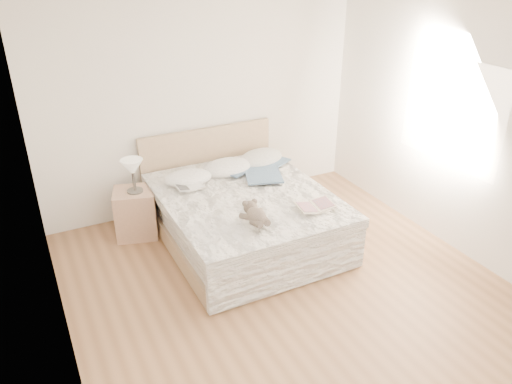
# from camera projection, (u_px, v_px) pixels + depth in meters

# --- Properties ---
(floor) EXTENTS (4.00, 4.50, 0.00)m
(floor) POSITION_uv_depth(u_px,v_px,m) (296.00, 296.00, 4.74)
(floor) COLOR brown
(floor) RESTS_ON ground
(wall_back) EXTENTS (4.00, 0.02, 2.70)m
(wall_back) POSITION_uv_depth(u_px,v_px,m) (203.00, 99.00, 5.93)
(wall_back) COLOR white
(wall_back) RESTS_ON ground
(wall_left) EXTENTS (0.02, 4.50, 2.70)m
(wall_left) POSITION_uv_depth(u_px,v_px,m) (46.00, 220.00, 3.33)
(wall_left) COLOR white
(wall_left) RESTS_ON ground
(wall_right) EXTENTS (0.02, 4.50, 2.70)m
(wall_right) POSITION_uv_depth(u_px,v_px,m) (474.00, 130.00, 4.95)
(wall_right) COLOR white
(wall_right) RESTS_ON ground
(window) EXTENTS (0.02, 1.30, 1.10)m
(window) POSITION_uv_depth(u_px,v_px,m) (452.00, 112.00, 5.14)
(window) COLOR white
(window) RESTS_ON wall_right
(bed) EXTENTS (1.72, 2.14, 1.00)m
(bed) POSITION_uv_depth(u_px,v_px,m) (242.00, 214.00, 5.56)
(bed) COLOR tan
(bed) RESTS_ON floor
(nightstand) EXTENTS (0.54, 0.51, 0.56)m
(nightstand) POSITION_uv_depth(u_px,v_px,m) (136.00, 213.00, 5.63)
(nightstand) COLOR tan
(nightstand) RESTS_ON floor
(table_lamp) EXTENTS (0.31, 0.31, 0.38)m
(table_lamp) POSITION_uv_depth(u_px,v_px,m) (133.00, 169.00, 5.36)
(table_lamp) COLOR #48443E
(table_lamp) RESTS_ON nightstand
(pillow_left) EXTENTS (0.58, 0.44, 0.16)m
(pillow_left) POSITION_uv_depth(u_px,v_px,m) (188.00, 178.00, 5.62)
(pillow_left) COLOR white
(pillow_left) RESTS_ON bed
(pillow_middle) EXTENTS (0.64, 0.47, 0.18)m
(pillow_middle) POSITION_uv_depth(u_px,v_px,m) (227.00, 167.00, 5.88)
(pillow_middle) COLOR white
(pillow_middle) RESTS_ON bed
(pillow_right) EXTENTS (0.74, 0.63, 0.19)m
(pillow_right) POSITION_uv_depth(u_px,v_px,m) (261.00, 158.00, 6.14)
(pillow_right) COLOR silver
(pillow_right) RESTS_ON bed
(blouse) EXTENTS (0.82, 0.85, 0.03)m
(blouse) POSITION_uv_depth(u_px,v_px,m) (262.00, 173.00, 5.77)
(blouse) COLOR #395573
(blouse) RESTS_ON bed
(photo_book) EXTENTS (0.29, 0.20, 0.02)m
(photo_book) POSITION_uv_depth(u_px,v_px,m) (189.00, 187.00, 5.42)
(photo_book) COLOR white
(photo_book) RESTS_ON bed
(childrens_book) EXTENTS (0.43, 0.32, 0.03)m
(childrens_book) POSITION_uv_depth(u_px,v_px,m) (315.00, 206.00, 5.03)
(childrens_book) COLOR beige
(childrens_book) RESTS_ON bed
(teddy_bear) EXTENTS (0.24, 0.33, 0.17)m
(teddy_bear) POSITION_uv_depth(u_px,v_px,m) (256.00, 221.00, 4.72)
(teddy_bear) COLOR #66584B
(teddy_bear) RESTS_ON bed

